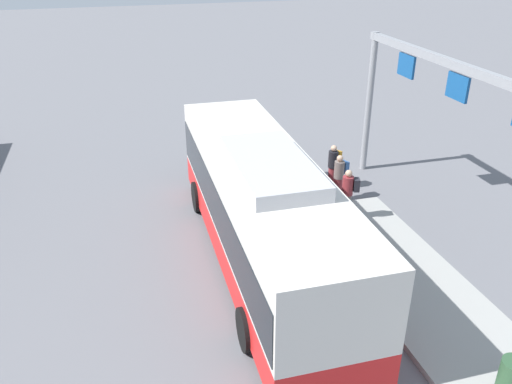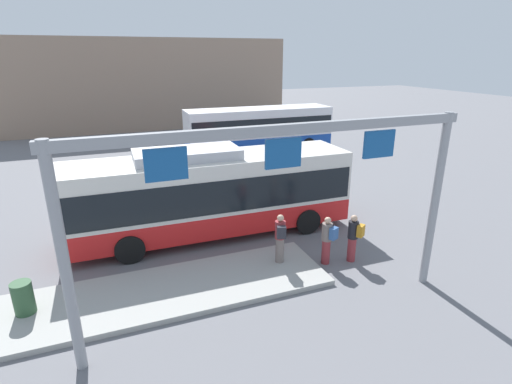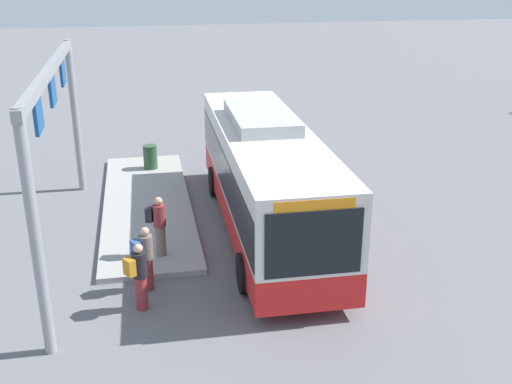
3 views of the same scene
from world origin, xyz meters
name	(u,v)px [view 2 (image 2 of 3)]	position (x,y,z in m)	size (l,w,h in m)	color
ground_plane	(212,234)	(0.00, 0.00, 0.00)	(120.00, 120.00, 0.00)	slate
platform_curb	(162,292)	(-2.48, -3.46, 0.08)	(10.00, 2.80, 0.16)	#9E9E99
bus_main	(210,190)	(-0.01, 0.00, 1.81)	(10.73, 2.82, 3.46)	red
bus_background_left	(259,127)	(6.84, 12.15, 1.78)	(10.32, 2.82, 3.10)	#1947AD
person_boarding	(327,239)	(2.96, -3.61, 0.89)	(0.49, 0.60, 1.67)	maroon
person_waiting_near	(280,237)	(1.43, -3.21, 1.05)	(0.44, 0.59, 1.67)	slate
person_waiting_mid	(353,237)	(3.86, -3.78, 0.89)	(0.54, 0.61, 1.67)	maroon
platform_sign_gantry	(283,182)	(0.30, -5.66, 3.80)	(10.17, 0.24, 5.20)	gray
station_building	(144,83)	(0.88, 27.19, 4.02)	(25.77, 8.00, 8.03)	gray
trash_bin	(23,298)	(-5.99, -3.22, 0.61)	(0.52, 0.52, 0.90)	#2D5133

